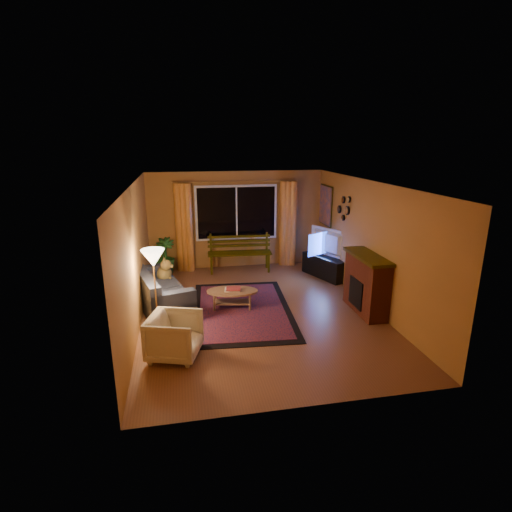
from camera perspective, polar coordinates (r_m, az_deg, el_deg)
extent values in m
cube|color=brown|center=(7.98, 0.41, -7.93)|extent=(4.50, 6.00, 0.02)
cube|color=white|center=(7.31, 0.45, 10.39)|extent=(4.50, 6.00, 0.02)
cube|color=#B87A36|center=(10.44, -2.83, 5.17)|extent=(4.50, 0.02, 2.50)
cube|color=#B87A36|center=(7.46, -16.86, -0.09)|extent=(0.02, 6.00, 2.50)
cube|color=#B87A36|center=(8.28, 15.96, 1.59)|extent=(0.02, 6.00, 2.50)
cube|color=black|center=(10.34, -2.79, 6.19)|extent=(2.00, 0.02, 1.30)
cylinder|color=#BF8C3F|center=(10.18, -2.82, 10.59)|extent=(3.20, 0.03, 0.03)
cylinder|color=orange|center=(10.24, -10.23, 3.97)|extent=(0.36, 0.36, 2.24)
cylinder|color=orange|center=(10.61, 4.54, 4.61)|extent=(0.36, 0.36, 2.24)
cube|color=#342B02|center=(10.23, -2.34, -0.88)|extent=(1.64, 0.59, 0.48)
imported|color=#235B1E|center=(10.28, -12.91, 0.02)|extent=(0.62, 0.62, 0.90)
cube|color=#242935|center=(8.22, -13.33, -4.58)|extent=(1.33, 2.10, 0.79)
imported|color=beige|center=(6.39, -11.55, -10.87)|extent=(0.89, 0.92, 0.77)
cylinder|color=#BF8C3F|center=(7.13, -14.16, -4.89)|extent=(0.29, 0.29, 1.49)
cube|color=maroon|center=(8.03, -2.03, -7.61)|extent=(2.14, 3.16, 0.02)
cylinder|color=#946945|center=(8.07, -3.39, -6.14)|extent=(1.18, 1.18, 0.37)
cube|color=black|center=(9.95, 9.81, -1.49)|extent=(0.85, 1.32, 0.52)
imported|color=black|center=(9.79, 9.98, 1.85)|extent=(0.67, 1.11, 0.67)
cube|color=maroon|center=(8.05, 15.50, -4.02)|extent=(0.40, 1.20, 1.10)
cube|color=orange|center=(10.38, 9.91, 7.13)|extent=(0.04, 0.76, 0.96)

